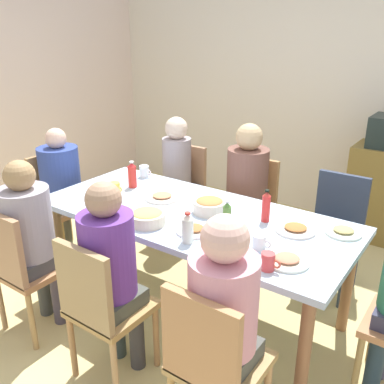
{
  "coord_description": "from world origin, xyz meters",
  "views": [
    {
      "loc": [
        1.52,
        -2.14,
        1.91
      ],
      "look_at": [
        0.0,
        0.0,
        0.9
      ],
      "focal_mm": 39.72,
      "sensor_mm": 36.0,
      "label": 1
    }
  ],
  "objects_px": {
    "chair_6": "(212,361)",
    "plate_4": "(162,197)",
    "dining_table": "(192,223)",
    "bottle_3": "(132,175)",
    "chair_3": "(250,205)",
    "cup_2": "(260,242)",
    "cup_0": "(115,188)",
    "bottle_0": "(266,207)",
    "chair_1": "(335,226)",
    "chair_7": "(182,188)",
    "person_5": "(61,180)",
    "bowl_0": "(209,205)",
    "person_7": "(176,171)",
    "plate_2": "(194,230)",
    "plate_0": "(343,232)",
    "plate_3": "(287,260)",
    "chair_2": "(21,265)",
    "person_0": "(110,265)",
    "chair_5": "(57,198)",
    "person_2": "(29,231)",
    "cup_3": "(144,171)",
    "bowl_1": "(147,217)",
    "person_3": "(247,182)",
    "bottle_1": "(227,216)",
    "chair_0": "(101,305)",
    "plate_1": "(295,229)",
    "cup_1": "(268,262)",
    "bottle_2": "(188,228)",
    "person_6": "(224,311)"
  },
  "relations": [
    {
      "from": "plate_0",
      "to": "bottle_1",
      "type": "bearing_deg",
      "value": -148.92
    },
    {
      "from": "dining_table",
      "to": "cup_0",
      "type": "relative_size",
      "value": 17.82
    },
    {
      "from": "person_3",
      "to": "bowl_1",
      "type": "xyz_separation_m",
      "value": [
        -0.13,
        -1.07,
        0.05
      ]
    },
    {
      "from": "chair_3",
      "to": "plate_4",
      "type": "height_order",
      "value": "chair_3"
    },
    {
      "from": "chair_7",
      "to": "bottle_3",
      "type": "xyz_separation_m",
      "value": [
        0.05,
        -0.72,
        0.33
      ]
    },
    {
      "from": "plate_4",
      "to": "bottle_1",
      "type": "distance_m",
      "value": 0.67
    },
    {
      "from": "dining_table",
      "to": "bottle_3",
      "type": "bearing_deg",
      "value": 168.38
    },
    {
      "from": "person_2",
      "to": "cup_3",
      "type": "bearing_deg",
      "value": 91.73
    },
    {
      "from": "person_7",
      "to": "cup_1",
      "type": "height_order",
      "value": "person_7"
    },
    {
      "from": "chair_1",
      "to": "cup_0",
      "type": "bearing_deg",
      "value": -147.68
    },
    {
      "from": "chair_3",
      "to": "chair_2",
      "type": "bearing_deg",
      "value": -112.8
    },
    {
      "from": "cup_0",
      "to": "bottle_0",
      "type": "distance_m",
      "value": 1.17
    },
    {
      "from": "plate_2",
      "to": "cup_2",
      "type": "xyz_separation_m",
      "value": [
        0.42,
        0.04,
        0.03
      ]
    },
    {
      "from": "cup_0",
      "to": "chair_5",
      "type": "bearing_deg",
      "value": 177.31
    },
    {
      "from": "dining_table",
      "to": "chair_1",
      "type": "xyz_separation_m",
      "value": [
        0.72,
        0.86,
        -0.16
      ]
    },
    {
      "from": "chair_1",
      "to": "chair_3",
      "type": "bearing_deg",
      "value": 180.0
    },
    {
      "from": "chair_3",
      "to": "cup_2",
      "type": "distance_m",
      "value": 1.23
    },
    {
      "from": "person_2",
      "to": "chair_6",
      "type": "xyz_separation_m",
      "value": [
        1.44,
        -0.09,
        -0.2
      ]
    },
    {
      "from": "chair_0",
      "to": "person_7",
      "type": "xyz_separation_m",
      "value": [
        -0.72,
        1.62,
        0.19
      ]
    },
    {
      "from": "chair_3",
      "to": "cup_0",
      "type": "height_order",
      "value": "chair_3"
    },
    {
      "from": "bowl_0",
      "to": "person_7",
      "type": "bearing_deg",
      "value": 139.66
    },
    {
      "from": "bowl_1",
      "to": "cup_2",
      "type": "xyz_separation_m",
      "value": [
        0.73,
        0.12,
        -0.0
      ]
    },
    {
      "from": "plate_0",
      "to": "plate_3",
      "type": "xyz_separation_m",
      "value": [
        -0.14,
        -0.51,
        0.0
      ]
    },
    {
      "from": "person_5",
      "to": "bottle_0",
      "type": "xyz_separation_m",
      "value": [
        1.83,
        0.16,
        0.15
      ]
    },
    {
      "from": "chair_7",
      "to": "bowl_0",
      "type": "xyz_separation_m",
      "value": [
        0.81,
        -0.78,
        0.29
      ]
    },
    {
      "from": "person_7",
      "to": "bottle_2",
      "type": "distance_m",
      "value": 1.47
    },
    {
      "from": "cup_1",
      "to": "person_2",
      "type": "bearing_deg",
      "value": -164.61
    },
    {
      "from": "chair_6",
      "to": "cup_0",
      "type": "bearing_deg",
      "value": 149.83
    },
    {
      "from": "person_0",
      "to": "chair_6",
      "type": "relative_size",
      "value": 1.33
    },
    {
      "from": "chair_1",
      "to": "chair_5",
      "type": "xyz_separation_m",
      "value": [
        -2.18,
        -0.86,
        0.0
      ]
    },
    {
      "from": "person_0",
      "to": "bottle_3",
      "type": "distance_m",
      "value": 1.13
    },
    {
      "from": "person_2",
      "to": "bowl_1",
      "type": "bearing_deg",
      "value": 38.45
    },
    {
      "from": "chair_7",
      "to": "bowl_1",
      "type": "bearing_deg",
      "value": -63.2
    },
    {
      "from": "dining_table",
      "to": "cup_1",
      "type": "relative_size",
      "value": 20.03
    },
    {
      "from": "chair_2",
      "to": "cup_2",
      "type": "relative_size",
      "value": 7.89
    },
    {
      "from": "chair_5",
      "to": "plate_3",
      "type": "xyz_separation_m",
      "value": [
        2.25,
        -0.24,
        0.25
      ]
    },
    {
      "from": "chair_7",
      "to": "cup_1",
      "type": "relative_size",
      "value": 8.36
    },
    {
      "from": "plate_2",
      "to": "bottle_0",
      "type": "xyz_separation_m",
      "value": [
        0.29,
        0.39,
        0.09
      ]
    },
    {
      "from": "bowl_0",
      "to": "plate_0",
      "type": "bearing_deg",
      "value": 13.46
    },
    {
      "from": "person_3",
      "to": "bottle_2",
      "type": "bearing_deg",
      "value": -78.8
    },
    {
      "from": "person_3",
      "to": "plate_0",
      "type": "relative_size",
      "value": 5.59
    },
    {
      "from": "cup_2",
      "to": "bottle_1",
      "type": "bearing_deg",
      "value": 160.49
    },
    {
      "from": "person_3",
      "to": "chair_7",
      "type": "bearing_deg",
      "value": 172.96
    },
    {
      "from": "bowl_0",
      "to": "cup_0",
      "type": "bearing_deg",
      "value": -171.9
    },
    {
      "from": "cup_1",
      "to": "bowl_1",
      "type": "bearing_deg",
      "value": 175.88
    },
    {
      "from": "chair_6",
      "to": "plate_4",
      "type": "xyz_separation_m",
      "value": [
        -1.04,
        0.94,
        0.25
      ]
    },
    {
      "from": "bottle_0",
      "to": "person_6",
      "type": "bearing_deg",
      "value": -74.58
    },
    {
      "from": "plate_1",
      "to": "bowl_0",
      "type": "bearing_deg",
      "value": -173.63
    },
    {
      "from": "plate_1",
      "to": "bottle_3",
      "type": "bearing_deg",
      "value": -179.86
    },
    {
      "from": "plate_0",
      "to": "plate_3",
      "type": "relative_size",
      "value": 0.92
    }
  ]
}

